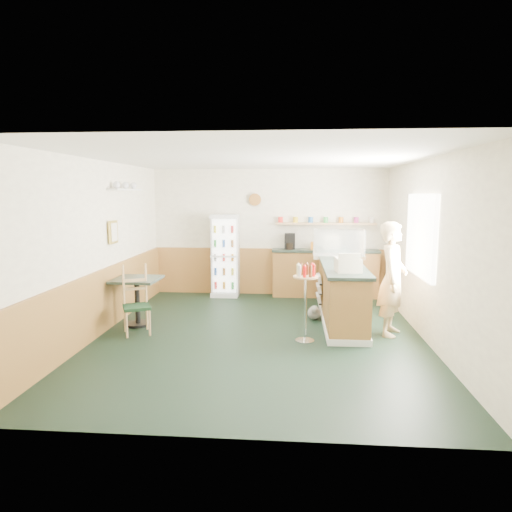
# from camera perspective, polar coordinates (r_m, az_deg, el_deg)

# --- Properties ---
(ground) EXTENTS (6.00, 6.00, 0.00)m
(ground) POSITION_cam_1_polar(r_m,az_deg,el_deg) (7.17, 0.31, -9.92)
(ground) COLOR black
(ground) RESTS_ON ground
(room_envelope) EXTENTS (5.04, 6.02, 2.72)m
(room_envelope) POSITION_cam_1_polar(r_m,az_deg,el_deg) (7.60, -0.97, 2.85)
(room_envelope) COLOR white
(room_envelope) RESTS_ON ground
(service_counter) EXTENTS (0.68, 3.01, 1.01)m
(service_counter) POSITION_cam_1_polar(r_m,az_deg,el_deg) (8.11, 10.48, -4.57)
(service_counter) COLOR #AC6F37
(service_counter) RESTS_ON ground
(back_counter) EXTENTS (2.24, 0.42, 1.69)m
(back_counter) POSITION_cam_1_polar(r_m,az_deg,el_deg) (9.77, 8.55, -1.89)
(back_counter) COLOR #AC6F37
(back_counter) RESTS_ON ground
(drinks_fridge) EXTENTS (0.58, 0.51, 1.74)m
(drinks_fridge) POSITION_cam_1_polar(r_m,az_deg,el_deg) (9.74, -3.85, 0.08)
(drinks_fridge) COLOR silver
(drinks_fridge) RESTS_ON ground
(display_case) EXTENTS (0.92, 0.48, 0.52)m
(display_case) POSITION_cam_1_polar(r_m,az_deg,el_deg) (8.46, 10.30, 1.50)
(display_case) COLOR silver
(display_case) RESTS_ON service_counter
(cash_register) EXTENTS (0.39, 0.41, 0.21)m
(cash_register) POSITION_cam_1_polar(r_m,az_deg,el_deg) (7.03, 11.42, -1.10)
(cash_register) COLOR beige
(cash_register) RESTS_ON service_counter
(shopkeeper) EXTENTS (0.60, 0.70, 1.76)m
(shopkeeper) POSITION_cam_1_polar(r_m,az_deg,el_deg) (7.32, 16.70, -2.77)
(shopkeeper) COLOR tan
(shopkeeper) RESTS_ON ground
(condiment_stand) EXTENTS (0.37, 0.37, 1.15)m
(condiment_stand) POSITION_cam_1_polar(r_m,az_deg,el_deg) (6.75, 6.21, -4.31)
(condiment_stand) COLOR silver
(condiment_stand) RESTS_ON ground
(newspaper_rack) EXTENTS (0.09, 0.43, 0.51)m
(newspaper_rack) POSITION_cam_1_polar(r_m,az_deg,el_deg) (8.28, 7.88, -4.08)
(newspaper_rack) COLOR black
(newspaper_rack) RESTS_ON ground
(cafe_table) EXTENTS (0.75, 0.75, 0.80)m
(cafe_table) POSITION_cam_1_polar(r_m,az_deg,el_deg) (7.82, -14.64, -4.40)
(cafe_table) COLOR black
(cafe_table) RESTS_ON ground
(cafe_chair) EXTENTS (0.53, 0.54, 1.08)m
(cafe_chair) POSITION_cam_1_polar(r_m,az_deg,el_deg) (7.44, -14.51, -5.04)
(cafe_chair) COLOR black
(cafe_chair) RESTS_ON ground
(dog_doorstop) EXTENTS (0.23, 0.30, 0.28)m
(dog_doorstop) POSITION_cam_1_polar(r_m,az_deg,el_deg) (8.05, 7.29, -7.01)
(dog_doorstop) COLOR gray
(dog_doorstop) RESTS_ON ground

